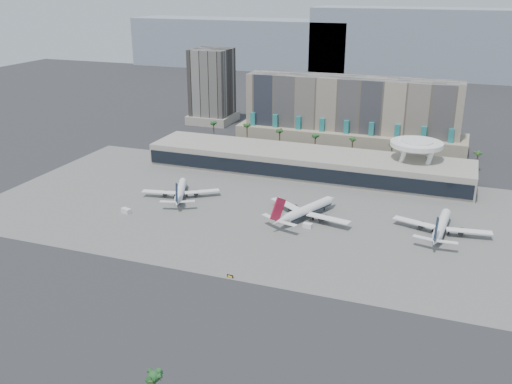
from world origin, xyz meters
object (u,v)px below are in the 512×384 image
(airliner_centre, at_px, (306,210))
(taxiway_sign, at_px, (230,276))
(airliner_right, at_px, (441,226))
(service_vehicle_b, at_px, (308,226))
(airliner_left, at_px, (180,191))
(service_vehicle_a, at_px, (126,211))

(airliner_centre, height_order, taxiway_sign, airliner_centre)
(airliner_centre, distance_m, airliner_right, 55.72)
(airliner_right, xyz_separation_m, service_vehicle_b, (-52.22, -12.85, -2.59))
(airliner_left, bearing_deg, service_vehicle_a, -140.33)
(airliner_centre, height_order, service_vehicle_a, airliner_centre)
(service_vehicle_a, xyz_separation_m, taxiway_sign, (65.69, -37.86, -0.58))
(airliner_centre, bearing_deg, service_vehicle_b, -46.25)
(service_vehicle_b, bearing_deg, airliner_left, 175.30)
(airliner_left, xyz_separation_m, service_vehicle_b, (65.76, -12.96, -2.36))
(airliner_left, relative_size, taxiway_sign, 15.03)
(service_vehicle_b, bearing_deg, airliner_centre, 116.57)
(airliner_centre, relative_size, taxiway_sign, 17.04)
(airliner_left, distance_m, service_vehicle_a, 29.11)
(airliner_centre, height_order, airliner_right, airliner_centre)
(airliner_left, height_order, airliner_centre, airliner_centre)
(airliner_right, relative_size, service_vehicle_b, 10.91)
(airliner_left, xyz_separation_m, airliner_centre, (62.37, -3.72, 0.48))
(airliner_right, relative_size, service_vehicle_a, 8.96)
(airliner_left, height_order, service_vehicle_b, airliner_left)
(airliner_right, relative_size, taxiway_sign, 17.00)
(service_vehicle_a, bearing_deg, airliner_centre, 35.24)
(airliner_centre, height_order, service_vehicle_b, airliner_centre)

